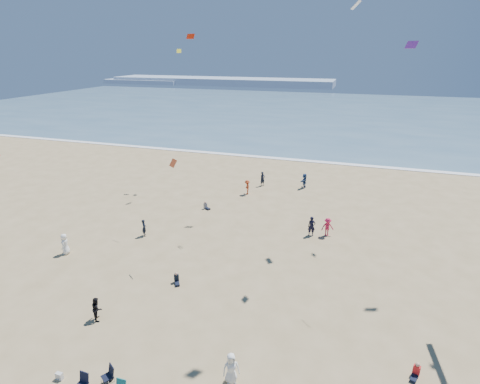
% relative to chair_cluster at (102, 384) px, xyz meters
% --- Properties ---
extents(ocean, '(220.00, 100.00, 0.06)m').
position_rel_chair_cluster_xyz_m(ocean, '(2.71, 94.40, -0.47)').
color(ocean, '#476B84').
rests_on(ocean, ground).
extents(surf_line, '(220.00, 1.20, 0.08)m').
position_rel_chair_cluster_xyz_m(surf_line, '(2.71, 44.40, -0.46)').
color(surf_line, white).
rests_on(surf_line, ground).
extents(headland_far, '(110.00, 20.00, 3.20)m').
position_rel_chair_cluster_xyz_m(headland_far, '(-57.29, 169.40, 1.10)').
color(headland_far, '#7A8EA8').
rests_on(headland_far, ground).
extents(headland_near, '(40.00, 14.00, 2.00)m').
position_rel_chair_cluster_xyz_m(headland_near, '(-97.29, 164.40, 0.50)').
color(headland_near, '#7A8EA8').
rests_on(headland_near, ground).
extents(standing_flyers, '(37.21, 44.30, 1.90)m').
position_rel_chair_cluster_xyz_m(standing_flyers, '(5.99, 14.07, 0.36)').
color(standing_flyers, '#2E4B7F').
rests_on(standing_flyers, ground).
extents(seated_group, '(19.78, 26.10, 0.84)m').
position_rel_chair_cluster_xyz_m(seated_group, '(4.37, 7.22, -0.08)').
color(seated_group, silver).
rests_on(seated_group, ground).
extents(chair_cluster, '(2.62, 1.53, 1.00)m').
position_rel_chair_cluster_xyz_m(chair_cluster, '(0.00, 0.00, 0.00)').
color(chair_cluster, black).
rests_on(chair_cluster, ground).
extents(white_tote, '(0.35, 0.20, 0.40)m').
position_rel_chair_cluster_xyz_m(white_tote, '(-2.60, -0.06, -0.30)').
color(white_tote, silver).
rests_on(white_tote, ground).
extents(black_backpack, '(0.30, 0.22, 0.38)m').
position_rel_chair_cluster_xyz_m(black_backpack, '(-0.12, 0.69, -0.31)').
color(black_backpack, black).
rests_on(black_backpack, ground).
extents(kites_aloft, '(36.69, 40.35, 27.98)m').
position_rel_chair_cluster_xyz_m(kites_aloft, '(12.27, 12.36, 14.94)').
color(kites_aloft, '#5224A1').
rests_on(kites_aloft, ground).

